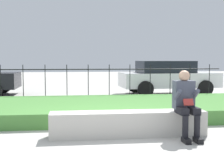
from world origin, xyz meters
name	(u,v)px	position (x,y,z in m)	size (l,w,h in m)	color
ground_plane	(117,136)	(0.00, 0.00, 0.00)	(60.00, 60.00, 0.00)	#B2AFA8
stone_bench	(128,125)	(0.22, 0.00, 0.22)	(3.02, 0.47, 0.48)	beige
person_seated_reader	(186,101)	(1.27, -0.27, 0.71)	(0.42, 0.73, 1.28)	black
grass_berm	(105,108)	(0.00, 2.39, 0.17)	(10.39, 3.38, 0.33)	#4C893D
iron_fence	(99,83)	(0.00, 4.41, 0.69)	(8.39, 0.03, 1.31)	black
car_parked_right	(168,77)	(3.12, 6.86, 0.75)	(4.12, 2.01, 1.41)	silver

